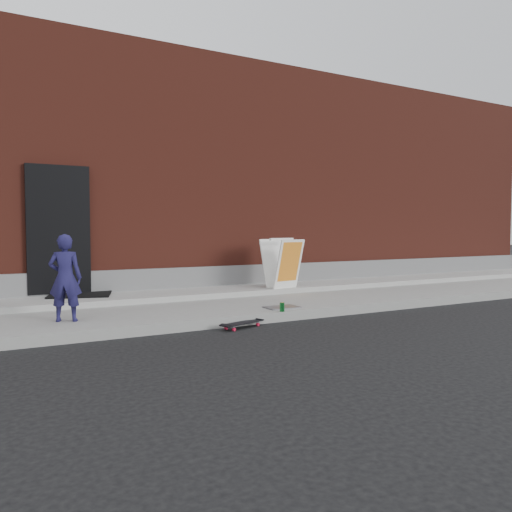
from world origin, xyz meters
TOP-DOWN VIEW (x-y plane):
  - ground at (0.00, 0.00)m, footprint 80.00×80.00m
  - sidewalk at (0.00, 1.50)m, footprint 20.00×3.00m
  - apron at (0.00, 2.40)m, footprint 20.00×1.20m
  - building at (-0.00, 6.99)m, footprint 20.00×8.10m
  - child at (-2.80, 0.76)m, footprint 0.51×0.42m
  - skateboard at (-0.55, -0.12)m, footprint 0.73×0.41m
  - pizza_sign at (1.41, 1.98)m, footprint 0.70×0.79m
  - soda_can at (0.22, 0.05)m, footprint 0.09×0.09m
  - doormat at (-2.30, 2.70)m, footprint 1.21×1.07m
  - utility_plate at (0.41, 0.37)m, footprint 0.55×0.35m

SIDE VIEW (x-z plane):
  - ground at x=0.00m, z-range 0.00..0.00m
  - skateboard at x=-0.55m, z-range 0.03..0.11m
  - sidewalk at x=0.00m, z-range 0.00..0.15m
  - utility_plate at x=0.41m, z-range 0.15..0.17m
  - apron at x=0.00m, z-range 0.15..0.25m
  - soda_can at x=0.22m, z-range 0.15..0.29m
  - doormat at x=-2.30m, z-range 0.25..0.28m
  - pizza_sign at x=1.41m, z-range 0.25..1.24m
  - child at x=-2.80m, z-range 0.15..1.34m
  - building at x=0.00m, z-range 0.00..5.00m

